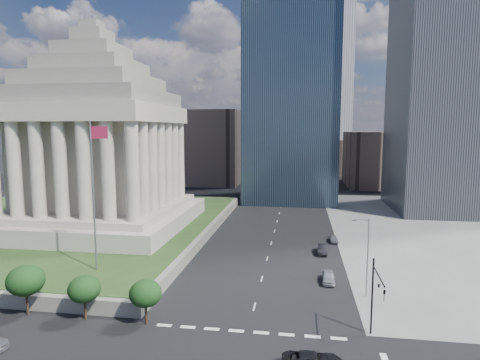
% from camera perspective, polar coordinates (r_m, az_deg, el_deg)
% --- Properties ---
extents(ground, '(500.00, 500.00, 0.00)m').
position_cam_1_polar(ground, '(126.62, 6.25, -2.32)').
color(ground, black).
rests_on(ground, ground).
extents(plaza_terrace, '(66.00, 70.00, 1.80)m').
position_cam_1_polar(plaza_terrace, '(92.20, -24.66, -5.94)').
color(plaza_terrace, '#5E5B51').
rests_on(plaza_terrace, ground).
extents(plaza_lawn, '(64.00, 68.00, 0.10)m').
position_cam_1_polar(plaza_lawn, '(92.00, -24.69, -5.36)').
color(plaza_lawn, '#233B18').
rests_on(plaza_lawn, plaza_terrace).
extents(war_memorial, '(34.00, 34.00, 39.00)m').
position_cam_1_polar(war_memorial, '(82.65, -19.73, 7.19)').
color(war_memorial, '#9E9685').
rests_on(war_memorial, plaza_lawn).
extents(flagpole, '(2.52, 0.24, 20.00)m').
position_cam_1_polar(flagpole, '(56.27, -20.03, -1.07)').
color(flagpole, slate).
rests_on(flagpole, plaza_lawn).
extents(midrise_glass, '(26.00, 26.00, 60.00)m').
position_cam_1_polar(midrise_glass, '(120.20, 7.31, 11.51)').
color(midrise_glass, black).
rests_on(midrise_glass, ground).
extents(highrise_ne, '(26.00, 28.00, 100.00)m').
position_cam_1_polar(highrise_ne, '(119.48, 28.29, 20.50)').
color(highrise_ne, black).
rests_on(highrise_ne, ground).
extents(building_filler_ne, '(20.00, 30.00, 20.00)m').
position_cam_1_polar(building_filler_ne, '(157.49, 18.51, 2.87)').
color(building_filler_ne, brown).
rests_on(building_filler_ne, ground).
extents(building_filler_nw, '(24.00, 30.00, 28.00)m').
position_cam_1_polar(building_filler_nw, '(158.88, -4.11, 4.70)').
color(building_filler_nw, brown).
rests_on(building_filler_nw, ground).
extents(traffic_signal_ne, '(0.30, 5.74, 8.00)m').
position_cam_1_polar(traffic_signal_ne, '(42.15, 18.77, -14.80)').
color(traffic_signal_ne, black).
rests_on(traffic_signal_ne, ground).
extents(street_lamp_north, '(2.13, 0.22, 10.00)m').
position_cam_1_polar(street_lamp_north, '(52.68, 17.53, -9.82)').
color(street_lamp_north, slate).
rests_on(street_lamp_north, ground).
extents(parked_sedan_near, '(1.80, 4.36, 1.48)m').
position_cam_1_polar(parked_sedan_near, '(57.66, 12.45, -13.32)').
color(parked_sedan_near, '#9C9EA4').
rests_on(parked_sedan_near, ground).
extents(parked_sedan_mid, '(1.75, 4.53, 1.47)m').
position_cam_1_polar(parked_sedan_mid, '(69.92, 11.66, -9.63)').
color(parked_sedan_mid, black).
rests_on(parked_sedan_mid, ground).
extents(parked_sedan_far, '(3.73, 1.64, 1.25)m').
position_cam_1_polar(parked_sedan_far, '(77.13, 13.16, -8.16)').
color(parked_sedan_far, slate).
rests_on(parked_sedan_far, ground).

